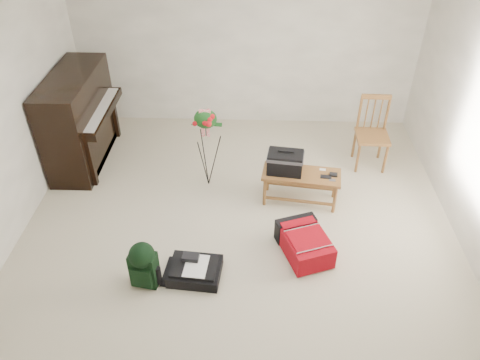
{
  "coord_description": "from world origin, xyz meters",
  "views": [
    {
      "loc": [
        0.16,
        -3.79,
        3.76
      ],
      "look_at": [
        0.01,
        0.35,
        0.61
      ],
      "focal_mm": 35.0,
      "sensor_mm": 36.0,
      "label": 1
    }
  ],
  "objects_px": {
    "red_suitcase": "(304,240)",
    "green_backpack": "(143,263)",
    "piano": "(80,121)",
    "flower_stand": "(207,149)",
    "bench": "(290,167)",
    "black_duffel": "(195,270)",
    "dining_chair": "(372,134)"
  },
  "relations": [
    {
      "from": "red_suitcase",
      "to": "flower_stand",
      "type": "height_order",
      "value": "flower_stand"
    },
    {
      "from": "green_backpack",
      "to": "flower_stand",
      "type": "distance_m",
      "value": 1.78
    },
    {
      "from": "bench",
      "to": "flower_stand",
      "type": "bearing_deg",
      "value": 171.56
    },
    {
      "from": "red_suitcase",
      "to": "piano",
      "type": "bearing_deg",
      "value": 129.62
    },
    {
      "from": "black_duffel",
      "to": "green_backpack",
      "type": "relative_size",
      "value": 1.06
    },
    {
      "from": "dining_chair",
      "to": "flower_stand",
      "type": "relative_size",
      "value": 0.86
    },
    {
      "from": "red_suitcase",
      "to": "green_backpack",
      "type": "xyz_separation_m",
      "value": [
        -1.65,
        -0.53,
        0.15
      ]
    },
    {
      "from": "dining_chair",
      "to": "black_duffel",
      "type": "bearing_deg",
      "value": -133.86
    },
    {
      "from": "piano",
      "to": "red_suitcase",
      "type": "relative_size",
      "value": 1.93
    },
    {
      "from": "piano",
      "to": "green_backpack",
      "type": "bearing_deg",
      "value": -60.42
    },
    {
      "from": "black_duffel",
      "to": "flower_stand",
      "type": "relative_size",
      "value": 0.5
    },
    {
      "from": "black_duffel",
      "to": "green_backpack",
      "type": "xyz_separation_m",
      "value": [
        -0.49,
        -0.12,
        0.21
      ]
    },
    {
      "from": "red_suitcase",
      "to": "green_backpack",
      "type": "relative_size",
      "value": 1.45
    },
    {
      "from": "flower_stand",
      "to": "piano",
      "type": "bearing_deg",
      "value": 163.2
    },
    {
      "from": "dining_chair",
      "to": "red_suitcase",
      "type": "bearing_deg",
      "value": -118.7
    },
    {
      "from": "bench",
      "to": "black_duffel",
      "type": "distance_m",
      "value": 1.69
    },
    {
      "from": "black_duffel",
      "to": "green_backpack",
      "type": "distance_m",
      "value": 0.55
    },
    {
      "from": "red_suitcase",
      "to": "green_backpack",
      "type": "bearing_deg",
      "value": 177.79
    },
    {
      "from": "flower_stand",
      "to": "black_duffel",
      "type": "bearing_deg",
      "value": -89.54
    },
    {
      "from": "red_suitcase",
      "to": "black_duffel",
      "type": "relative_size",
      "value": 1.37
    },
    {
      "from": "piano",
      "to": "green_backpack",
      "type": "height_order",
      "value": "piano"
    },
    {
      "from": "piano",
      "to": "red_suitcase",
      "type": "xyz_separation_m",
      "value": [
        2.91,
        -1.7,
        -0.45
      ]
    },
    {
      "from": "flower_stand",
      "to": "bench",
      "type": "bearing_deg",
      "value": -15.74
    },
    {
      "from": "black_duffel",
      "to": "flower_stand",
      "type": "bearing_deg",
      "value": 95.22
    },
    {
      "from": "piano",
      "to": "black_duffel",
      "type": "bearing_deg",
      "value": -50.24
    },
    {
      "from": "bench",
      "to": "dining_chair",
      "type": "height_order",
      "value": "dining_chair"
    },
    {
      "from": "piano",
      "to": "flower_stand",
      "type": "bearing_deg",
      "value": -17.14
    },
    {
      "from": "dining_chair",
      "to": "red_suitcase",
      "type": "xyz_separation_m",
      "value": [
        -1.0,
        -1.72,
        -0.33
      ]
    },
    {
      "from": "bench",
      "to": "black_duffel",
      "type": "bearing_deg",
      "value": -121.02
    },
    {
      "from": "piano",
      "to": "flower_stand",
      "type": "distance_m",
      "value": 1.84
    },
    {
      "from": "green_backpack",
      "to": "piano",
      "type": "bearing_deg",
      "value": 129.4
    },
    {
      "from": "piano",
      "to": "flower_stand",
      "type": "height_order",
      "value": "piano"
    }
  ]
}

